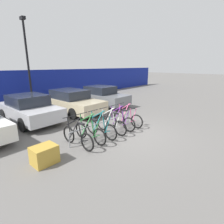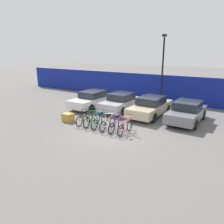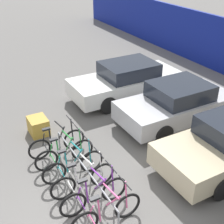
{
  "view_description": "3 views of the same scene",
  "coord_description": "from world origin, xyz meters",
  "px_view_note": "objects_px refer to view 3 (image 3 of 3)",
  "views": [
    {
      "loc": [
        -5.81,
        -4.22,
        2.85
      ],
      "look_at": [
        0.05,
        0.92,
        0.76
      ],
      "focal_mm": 28.0,
      "sensor_mm": 36.0,
      "label": 1
    },
    {
      "loc": [
        6.55,
        -9.77,
        4.56
      ],
      "look_at": [
        -0.5,
        1.03,
        0.97
      ],
      "focal_mm": 35.0,
      "sensor_mm": 36.0,
      "label": 2
    },
    {
      "loc": [
        4.97,
        -1.71,
        5.5
      ],
      "look_at": [
        -1.53,
        1.92,
        1.38
      ],
      "focal_mm": 50.0,
      "sensor_mm": 36.0,
      "label": 3
    }
  ],
  "objects_px": {
    "bicycle_green": "(65,154)",
    "bicycle_pink": "(107,213)",
    "bicycle_teal": "(73,166)",
    "car_silver": "(177,103)",
    "cargo_crate": "(38,126)",
    "bicycle_white": "(83,180)",
    "bicycle_purple": "(94,195)",
    "bicycle_black": "(57,143)",
    "bike_rack": "(83,168)",
    "car_white": "(127,80)"
  },
  "relations": [
    {
      "from": "bicycle_purple",
      "to": "bicycle_pink",
      "type": "height_order",
      "value": "same"
    },
    {
      "from": "bicycle_white",
      "to": "bicycle_purple",
      "type": "xyz_separation_m",
      "value": [
        0.61,
        0.0,
        0.0
      ]
    },
    {
      "from": "bicycle_teal",
      "to": "car_white",
      "type": "height_order",
      "value": "car_white"
    },
    {
      "from": "bicycle_teal",
      "to": "bicycle_purple",
      "type": "xyz_separation_m",
      "value": [
        1.22,
        0.0,
        0.0
      ]
    },
    {
      "from": "bicycle_pink",
      "to": "cargo_crate",
      "type": "height_order",
      "value": "bicycle_pink"
    },
    {
      "from": "car_silver",
      "to": "cargo_crate",
      "type": "height_order",
      "value": "car_silver"
    },
    {
      "from": "bike_rack",
      "to": "bicycle_teal",
      "type": "xyz_separation_m",
      "value": [
        -0.32,
        -0.15,
        -0.11
      ]
    },
    {
      "from": "bicycle_white",
      "to": "car_silver",
      "type": "distance_m",
      "value": 4.51
    },
    {
      "from": "bicycle_purple",
      "to": "car_silver",
      "type": "distance_m",
      "value": 4.76
    },
    {
      "from": "bicycle_green",
      "to": "bicycle_pink",
      "type": "distance_m",
      "value": 2.42
    },
    {
      "from": "bicycle_teal",
      "to": "bicycle_white",
      "type": "distance_m",
      "value": 0.61
    },
    {
      "from": "bicycle_green",
      "to": "bicycle_pink",
      "type": "bearing_deg",
      "value": 0.54
    },
    {
      "from": "bicycle_white",
      "to": "car_silver",
      "type": "height_order",
      "value": "car_silver"
    },
    {
      "from": "bicycle_teal",
      "to": "bike_rack",
      "type": "bearing_deg",
      "value": 24.14
    },
    {
      "from": "bicycle_black",
      "to": "car_white",
      "type": "height_order",
      "value": "car_white"
    },
    {
      "from": "cargo_crate",
      "to": "bike_rack",
      "type": "bearing_deg",
      "value": 5.91
    },
    {
      "from": "bicycle_green",
      "to": "bicycle_black",
      "type": "bearing_deg",
      "value": -179.46
    },
    {
      "from": "bicycle_teal",
      "to": "cargo_crate",
      "type": "distance_m",
      "value": 2.54
    },
    {
      "from": "bicycle_pink",
      "to": "car_silver",
      "type": "bearing_deg",
      "value": 123.96
    },
    {
      "from": "bicycle_pink",
      "to": "car_silver",
      "type": "relative_size",
      "value": 0.43
    },
    {
      "from": "bicycle_teal",
      "to": "car_white",
      "type": "distance_m",
      "value": 5.14
    },
    {
      "from": "bicycle_white",
      "to": "bicycle_teal",
      "type": "bearing_deg",
      "value": 176.86
    },
    {
      "from": "bicycle_teal",
      "to": "cargo_crate",
      "type": "xyz_separation_m",
      "value": [
        -2.53,
        -0.15,
        -0.1
      ]
    },
    {
      "from": "bike_rack",
      "to": "bicycle_pink",
      "type": "distance_m",
      "value": 1.52
    },
    {
      "from": "car_white",
      "to": "bicycle_pink",
      "type": "bearing_deg",
      "value": -35.26
    },
    {
      "from": "bicycle_white",
      "to": "cargo_crate",
      "type": "relative_size",
      "value": 2.44
    },
    {
      "from": "car_white",
      "to": "car_silver",
      "type": "distance_m",
      "value": 2.54
    },
    {
      "from": "bicycle_white",
      "to": "cargo_crate",
      "type": "distance_m",
      "value": 3.15
    },
    {
      "from": "bicycle_black",
      "to": "bike_rack",
      "type": "bearing_deg",
      "value": 8.59
    },
    {
      "from": "bike_rack",
      "to": "bicycle_pink",
      "type": "xyz_separation_m",
      "value": [
        1.51,
        -0.15,
        -0.11
      ]
    },
    {
      "from": "bicycle_black",
      "to": "bicycle_white",
      "type": "relative_size",
      "value": 1.0
    },
    {
      "from": "bicycle_purple",
      "to": "bicycle_pink",
      "type": "bearing_deg",
      "value": 0.79
    },
    {
      "from": "bike_rack",
      "to": "cargo_crate",
      "type": "relative_size",
      "value": 5.08
    },
    {
      "from": "bicycle_black",
      "to": "car_silver",
      "type": "relative_size",
      "value": 0.43
    },
    {
      "from": "bicycle_teal",
      "to": "bicycle_purple",
      "type": "height_order",
      "value": "same"
    },
    {
      "from": "bike_rack",
      "to": "bicycle_green",
      "type": "height_order",
      "value": "bicycle_green"
    },
    {
      "from": "bicycle_purple",
      "to": "bicycle_teal",
      "type": "bearing_deg",
      "value": -179.21
    },
    {
      "from": "bicycle_white",
      "to": "bicycle_pink",
      "type": "relative_size",
      "value": 1.0
    },
    {
      "from": "bicycle_teal",
      "to": "car_silver",
      "type": "bearing_deg",
      "value": 102.35
    },
    {
      "from": "bicycle_white",
      "to": "car_white",
      "type": "xyz_separation_m",
      "value": [
        -4.11,
        3.76,
        0.31
      ]
    },
    {
      "from": "bike_rack",
      "to": "car_white",
      "type": "relative_size",
      "value": 0.81
    },
    {
      "from": "bicycle_green",
      "to": "cargo_crate",
      "type": "bearing_deg",
      "value": -175.13
    },
    {
      "from": "bicycle_teal",
      "to": "bicycle_pink",
      "type": "relative_size",
      "value": 1.0
    },
    {
      "from": "bike_rack",
      "to": "bicycle_white",
      "type": "distance_m",
      "value": 0.35
    },
    {
      "from": "bicycle_white",
      "to": "bicycle_purple",
      "type": "bearing_deg",
      "value": -3.14
    },
    {
      "from": "bicycle_purple",
      "to": "car_silver",
      "type": "relative_size",
      "value": 0.43
    },
    {
      "from": "bike_rack",
      "to": "car_white",
      "type": "bearing_deg",
      "value": 136.54
    },
    {
      "from": "bicycle_purple",
      "to": "bicycle_pink",
      "type": "relative_size",
      "value": 1.0
    },
    {
      "from": "car_silver",
      "to": "bicycle_green",
      "type": "bearing_deg",
      "value": -84.72
    },
    {
      "from": "bicycle_teal",
      "to": "bicycle_pink",
      "type": "distance_m",
      "value": 1.83
    }
  ]
}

